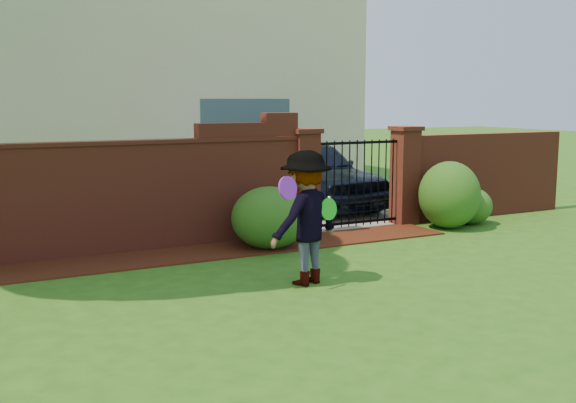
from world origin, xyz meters
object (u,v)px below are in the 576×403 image
frisbee_purple (288,188)px  car (314,174)px  man (307,218)px  frisbee_green (328,209)px

frisbee_purple → car: bearing=57.7°
car → man: bearing=-124.2°
car → man: (-3.16, -5.41, 0.11)m
frisbee_purple → frisbee_green: frisbee_purple is taller
man → frisbee_purple: size_ratio=5.94×
frisbee_green → man: bearing=167.0°
car → man: size_ratio=2.57×
car → frisbee_green: car is taller
man → car: bearing=-137.8°
man → frisbee_purple: (-0.42, -0.27, 0.45)m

